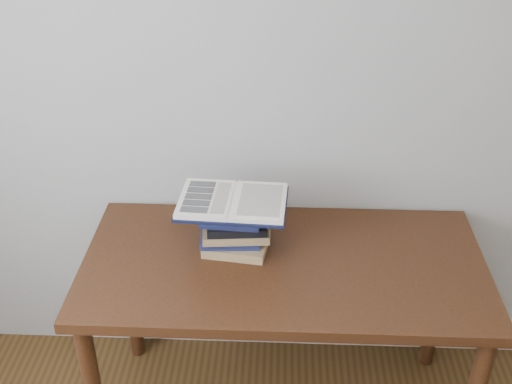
{
  "coord_description": "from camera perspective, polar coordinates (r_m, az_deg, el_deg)",
  "views": [
    {
      "loc": [
        -0.04,
        -0.4,
        2.1
      ],
      "look_at": [
        -0.12,
        1.4,
        1.01
      ],
      "focal_mm": 45.0,
      "sensor_mm": 36.0,
      "label": 1
    }
  ],
  "objects": [
    {
      "name": "book_stack",
      "position": [
        2.24,
        -1.93,
        -3.06
      ],
      "size": [
        0.25,
        0.21,
        0.18
      ],
      "color": "#97784E",
      "rests_on": "desk"
    },
    {
      "name": "desk",
      "position": [
        2.29,
        2.44,
        -8.09
      ],
      "size": [
        1.4,
        0.7,
        0.75
      ],
      "color": "#412110",
      "rests_on": "ground"
    },
    {
      "name": "open_book",
      "position": [
        2.18,
        -2.08,
        -0.87
      ],
      "size": [
        0.38,
        0.28,
        0.03
      ],
      "rotation": [
        0.0,
        0.0,
        -0.05
      ],
      "color": "black",
      "rests_on": "book_stack"
    }
  ]
}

